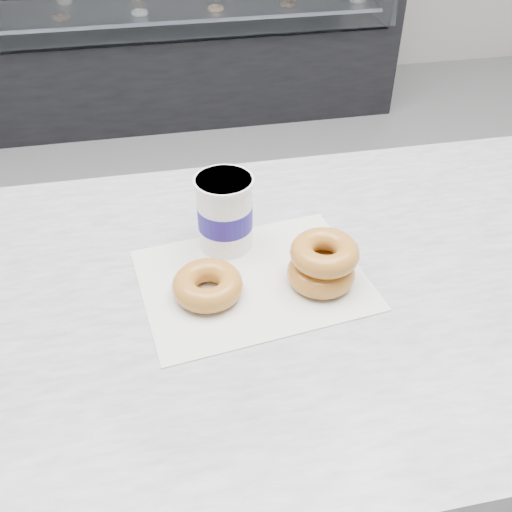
{
  "coord_description": "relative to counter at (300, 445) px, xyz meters",
  "views": [
    {
      "loc": [
        -0.22,
        -1.23,
        1.48
      ],
      "look_at": [
        -0.08,
        -0.56,
        0.93
      ],
      "focal_mm": 40.0,
      "sensor_mm": 36.0,
      "label": 1
    }
  ],
  "objects": [
    {
      "name": "ground",
      "position": [
        0.0,
        0.6,
        -0.45
      ],
      "size": [
        5.0,
        5.0,
        0.0
      ],
      "primitive_type": "plane",
      "color": "gray",
      "rests_on": "ground"
    },
    {
      "name": "counter",
      "position": [
        0.0,
        0.0,
        0.0
      ],
      "size": [
        3.06,
        0.76,
        0.9
      ],
      "color": "#333335",
      "rests_on": "ground"
    },
    {
      "name": "display_case",
      "position": [
        0.0,
        2.72,
        0.04
      ],
      "size": [
        2.4,
        0.74,
        1.25
      ],
      "color": "black",
      "rests_on": "ground"
    },
    {
      "name": "wax_paper",
      "position": [
        -0.09,
        0.02,
        0.45
      ],
      "size": [
        0.37,
        0.3,
        0.0
      ],
      "primitive_type": "cube",
      "rotation": [
        0.0,
        0.0,
        0.13
      ],
      "color": "silver",
      "rests_on": "counter"
    },
    {
      "name": "donut_single",
      "position": [
        -0.16,
        -0.0,
        0.47
      ],
      "size": [
        0.12,
        0.12,
        0.04
      ],
      "primitive_type": "torus",
      "rotation": [
        0.0,
        0.0,
        0.08
      ],
      "color": "#BC8833",
      "rests_on": "wax_paper"
    },
    {
      "name": "donut_stack",
      "position": [
        0.01,
        -0.01,
        0.49
      ],
      "size": [
        0.14,
        0.14,
        0.07
      ],
      "color": "#BC8833",
      "rests_on": "wax_paper"
    },
    {
      "name": "coffee_cup",
      "position": [
        -0.12,
        0.12,
        0.51
      ],
      "size": [
        0.11,
        0.11,
        0.13
      ],
      "rotation": [
        0.0,
        0.0,
        0.26
      ],
      "color": "white",
      "rests_on": "counter"
    }
  ]
}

